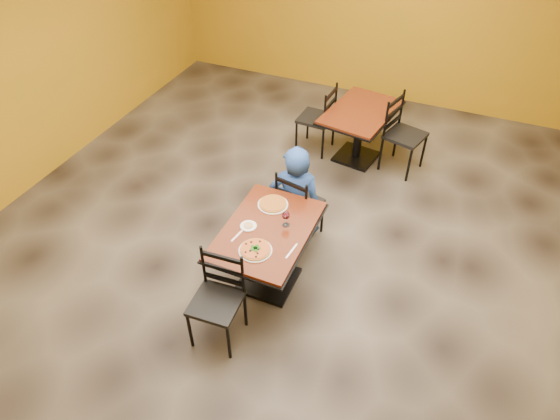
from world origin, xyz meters
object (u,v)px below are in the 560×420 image
at_px(chair_main_near, 216,303).
at_px(plate_far, 273,205).
at_px(diner, 295,192).
at_px(chair_main_far, 300,204).
at_px(chair_second_left, 316,118).
at_px(plate_main, 255,250).
at_px(table_second, 360,123).
at_px(pizza_far, 273,203).
at_px(wine_glass, 286,218).
at_px(table_main, 267,243).
at_px(chair_second_right, 405,136).
at_px(pizza_main, 255,249).
at_px(side_plate, 248,226).

relative_size(chair_main_near, plate_far, 3.03).
distance_m(diner, plate_far, 0.52).
bearing_deg(chair_main_near, chair_main_far, 79.76).
bearing_deg(chair_second_left, plate_main, 11.79).
xyz_separation_m(table_second, diner, (-0.24, -1.73, 0.03)).
relative_size(pizza_far, wine_glass, 1.56).
bearing_deg(table_main, diner, 92.47).
relative_size(chair_second_left, chair_second_right, 0.96).
bearing_deg(chair_second_right, diner, 169.16).
bearing_deg(pizza_main, table_main, 93.97).
distance_m(chair_second_right, wine_glass, 2.55).
relative_size(chair_main_far, plate_main, 2.97).
relative_size(chair_second_left, plate_far, 3.14).
bearing_deg(chair_main_far, wine_glass, 110.86).
relative_size(diner, side_plate, 7.28).
bearing_deg(plate_main, pizza_main, 0.00).
relative_size(table_main, table_second, 0.96).
bearing_deg(wine_glass, plate_far, 136.20).
relative_size(table_second, diner, 1.10).
relative_size(table_second, wine_glass, 7.13).
relative_size(chair_second_left, wine_glass, 5.41).
distance_m(table_main, pizza_far, 0.42).
height_order(table_second, plate_far, plate_far).
distance_m(chair_main_near, side_plate, 0.81).
height_order(table_second, chair_main_far, chair_main_far).
distance_m(chair_main_far, side_plate, 0.91).
bearing_deg(wine_glass, pizza_main, -105.66).
height_order(table_second, wine_glass, wine_glass).
distance_m(pizza_far, wine_glass, 0.33).
relative_size(pizza_main, side_plate, 1.77).
distance_m(chair_second_left, plate_main, 2.92).
height_order(plate_main, side_plate, same).
bearing_deg(chair_second_right, pizza_far, 173.11).
height_order(chair_main_far, chair_second_right, chair_second_right).
height_order(chair_main_near, pizza_far, chair_main_near).
xyz_separation_m(chair_main_far, chair_second_left, (-0.45, 1.76, 0.03)).
xyz_separation_m(table_main, chair_main_far, (0.04, 0.80, -0.10)).
relative_size(chair_second_right, plate_far, 3.28).
xyz_separation_m(pizza_main, pizza_far, (-0.11, 0.66, 0.00)).
bearing_deg(wine_glass, table_main, -138.74).
height_order(chair_main_near, wine_glass, chair_main_near).
relative_size(plate_main, pizza_main, 1.09).
bearing_deg(chair_second_right, chair_main_far, 171.52).
relative_size(plate_main, wine_glass, 1.72).
distance_m(table_main, plate_far, 0.41).
relative_size(table_main, pizza_far, 4.39).
bearing_deg(plate_main, pizza_far, 99.80).
bearing_deg(pizza_far, wine_glass, -43.80).
relative_size(chair_main_near, diner, 0.81).
relative_size(table_main, side_plate, 7.69).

